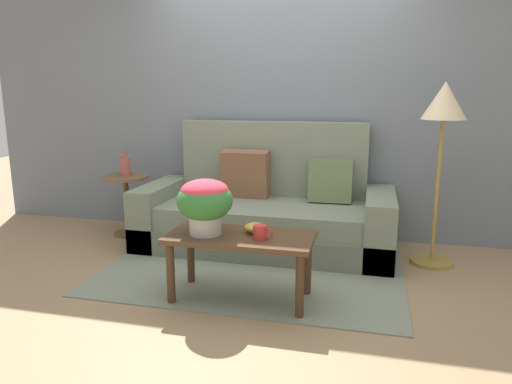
% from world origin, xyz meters
% --- Properties ---
extents(ground_plane, '(14.00, 14.00, 0.00)m').
position_xyz_m(ground_plane, '(0.00, 0.00, 0.00)').
color(ground_plane, '#997A56').
extents(wall_back, '(6.40, 0.12, 2.97)m').
position_xyz_m(wall_back, '(0.00, 1.30, 1.49)').
color(wall_back, slate).
rests_on(wall_back, ground).
extents(area_rug, '(2.38, 1.66, 0.01)m').
position_xyz_m(area_rug, '(0.00, 0.18, 0.01)').
color(area_rug, gray).
rests_on(area_rug, ground).
extents(couch, '(2.30, 0.95, 1.14)m').
position_xyz_m(couch, '(-0.03, 0.81, 0.33)').
color(couch, '#626B59').
rests_on(couch, ground).
extents(coffee_table, '(1.00, 0.48, 0.47)m').
position_xyz_m(coffee_table, '(0.05, -0.37, 0.39)').
color(coffee_table, '#442D1B').
rests_on(coffee_table, ground).
extents(side_table, '(0.44, 0.44, 0.61)m').
position_xyz_m(side_table, '(-1.47, 0.80, 0.42)').
color(side_table, brown).
rests_on(side_table, ground).
extents(floor_lamp, '(0.35, 0.35, 1.51)m').
position_xyz_m(floor_lamp, '(1.43, 0.68, 1.22)').
color(floor_lamp, olive).
rests_on(floor_lamp, ground).
extents(potted_plant, '(0.38, 0.38, 0.38)m').
position_xyz_m(potted_plant, '(-0.19, -0.41, 0.71)').
color(potted_plant, '#B7B2A8').
rests_on(potted_plant, coffee_table).
extents(coffee_mug, '(0.13, 0.09, 0.09)m').
position_xyz_m(coffee_mug, '(0.20, -0.43, 0.52)').
color(coffee_mug, red).
rests_on(coffee_mug, coffee_table).
extents(snack_bowl, '(0.15, 0.15, 0.07)m').
position_xyz_m(snack_bowl, '(0.14, -0.31, 0.51)').
color(snack_bowl, gold).
rests_on(snack_bowl, coffee_table).
extents(table_vase, '(0.11, 0.11, 0.24)m').
position_xyz_m(table_vase, '(-1.47, 0.81, 0.71)').
color(table_vase, '#934C42').
rests_on(table_vase, side_table).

